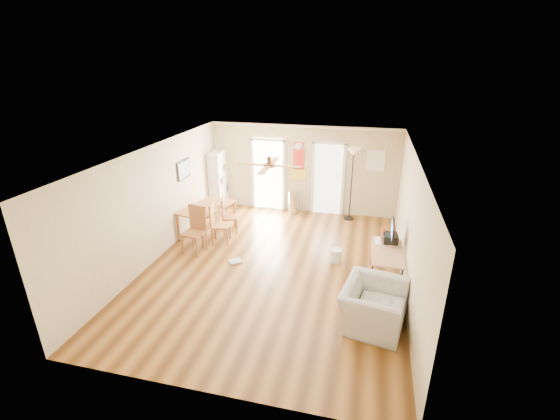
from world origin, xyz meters
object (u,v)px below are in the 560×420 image
(dining_chair_right_a, at_px, (230,215))
(armchair, at_px, (373,306))
(trash_can, at_px, (293,202))
(dining_chair_near, at_px, (193,231))
(printer, at_px, (390,238))
(wastebasket_a, at_px, (336,256))
(computer_desk, at_px, (385,266))
(dining_chair_right_b, at_px, (220,223))
(torchiere_lamp, at_px, (351,185))
(bookshelf, at_px, (219,180))
(dining_table, at_px, (208,220))
(wastebasket_b, at_px, (375,296))

(dining_chair_right_a, relative_size, armchair, 0.80)
(trash_can, bearing_deg, dining_chair_near, -121.23)
(trash_can, height_order, armchair, armchair)
(printer, relative_size, wastebasket_a, 1.15)
(armchair, bearing_deg, computer_desk, 2.51)
(dining_chair_right_b, height_order, torchiere_lamp, torchiere_lamp)
(torchiere_lamp, distance_m, wastebasket_a, 2.74)
(dining_chair_right_a, relative_size, torchiere_lamp, 0.45)
(dining_chair_right_a, relative_size, wastebasket_a, 3.07)
(bookshelf, relative_size, armchair, 1.53)
(dining_chair_right_b, bearing_deg, dining_table, 39.95)
(dining_table, bearing_deg, dining_chair_right_a, 22.40)
(dining_table, relative_size, torchiere_lamp, 0.72)
(wastebasket_a, bearing_deg, torchiere_lamp, 87.21)
(dining_chair_right_a, relative_size, computer_desk, 0.74)
(bookshelf, height_order, wastebasket_a, bookshelf)
(dining_table, height_order, computer_desk, dining_table)
(dining_table, height_order, wastebasket_a, dining_table)
(printer, bearing_deg, trash_can, 130.45)
(bookshelf, distance_m, torchiere_lamp, 4.00)
(dining_chair_right_a, distance_m, torchiere_lamp, 3.49)
(trash_can, bearing_deg, wastebasket_b, -59.30)
(dining_chair_near, bearing_deg, dining_table, 106.50)
(dining_table, bearing_deg, wastebasket_b, -26.43)
(computer_desk, bearing_deg, dining_chair_right_a, 159.30)
(dining_chair_right_a, xyz_separation_m, dining_chair_right_b, (0.00, -0.67, 0.05))
(dining_table, height_order, printer, printer)
(dining_chair_right_a, height_order, dining_chair_right_b, dining_chair_right_b)
(dining_chair_right_a, bearing_deg, armchair, -145.10)
(dining_chair_right_a, distance_m, dining_chair_right_b, 0.67)
(dining_chair_right_a, relative_size, printer, 2.66)
(torchiere_lamp, distance_m, printer, 2.86)
(dining_chair_near, bearing_deg, wastebasket_b, -4.58)
(printer, distance_m, wastebasket_b, 1.49)
(bookshelf, height_order, torchiere_lamp, torchiere_lamp)
(bookshelf, xyz_separation_m, computer_desk, (4.94, -3.13, -0.55))
(torchiere_lamp, bearing_deg, printer, -69.29)
(dining_table, xyz_separation_m, dining_chair_near, (0.13, -1.07, 0.19))
(torchiere_lamp, height_order, wastebasket_b, torchiere_lamp)
(dining_chair_right_a, distance_m, dining_chair_near, 1.37)
(dining_table, xyz_separation_m, dining_chair_right_a, (0.55, 0.23, 0.09))
(torchiere_lamp, height_order, computer_desk, torchiere_lamp)
(torchiere_lamp, xyz_separation_m, computer_desk, (0.94, -3.12, -0.70))
(wastebasket_b, bearing_deg, bookshelf, 139.78)
(bookshelf, xyz_separation_m, dining_chair_right_b, (0.95, -2.29, -0.37))
(dining_table, height_order, dining_chair_right_b, dining_chair_right_b)
(computer_desk, xyz_separation_m, printer, (0.07, 0.46, 0.43))
(computer_desk, bearing_deg, armchair, -98.79)
(printer, bearing_deg, bookshelf, 147.87)
(torchiere_lamp, height_order, wastebasket_a, torchiere_lamp)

